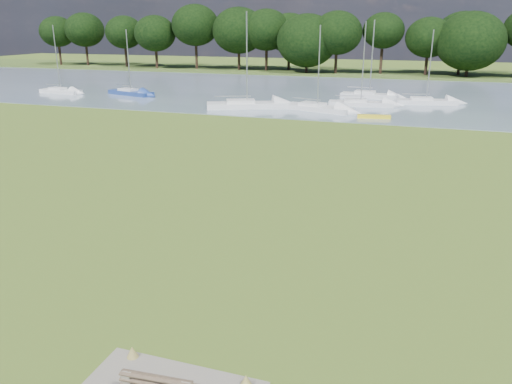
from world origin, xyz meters
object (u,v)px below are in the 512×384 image
(sailboat_0, at_px, (130,91))
(sailboat_4, at_px, (60,90))
(sailboat_2, at_px, (369,94))
(sailboat_3, at_px, (246,103))
(kayak, at_px, (374,117))
(sailboat_7, at_px, (426,100))
(sailboat_8, at_px, (360,102))
(sailboat_9, at_px, (317,106))

(sailboat_0, bearing_deg, sailboat_4, -154.88)
(sailboat_4, bearing_deg, sailboat_0, 13.54)
(sailboat_2, distance_m, sailboat_3, 15.99)
(kayak, xyz_separation_m, sailboat_7, (4.37, 10.67, 0.29))
(kayak, xyz_separation_m, sailboat_4, (-39.32, 5.73, 0.29))
(sailboat_3, relative_size, sailboat_8, 1.11)
(sailboat_3, bearing_deg, sailboat_7, 3.12)
(sailboat_4, distance_m, sailboat_9, 33.54)
(kayak, distance_m, sailboat_7, 11.54)
(sailboat_2, relative_size, sailboat_9, 1.07)
(sailboat_7, relative_size, sailboat_8, 0.90)
(sailboat_0, height_order, sailboat_7, sailboat_7)
(sailboat_0, height_order, sailboat_9, sailboat_9)
(sailboat_9, bearing_deg, sailboat_4, -166.47)
(sailboat_0, bearing_deg, sailboat_3, -0.54)
(sailboat_4, xyz_separation_m, sailboat_7, (43.69, 4.95, -0.00))
(sailboat_7, bearing_deg, sailboat_8, -162.64)
(sailboat_0, relative_size, sailboat_8, 0.90)
(kayak, height_order, sailboat_4, sailboat_4)
(sailboat_0, distance_m, sailboat_9, 24.56)
(sailboat_0, height_order, sailboat_3, sailboat_3)
(sailboat_7, bearing_deg, sailboat_0, 174.67)
(sailboat_0, relative_size, sailboat_4, 0.94)
(sailboat_3, xyz_separation_m, sailboat_7, (17.52, 8.72, -0.06))
(kayak, distance_m, sailboat_8, 7.44)
(sailboat_0, distance_m, sailboat_4, 9.36)
(sailboat_9, bearing_deg, sailboat_8, 68.87)
(sailboat_9, bearing_deg, sailboat_0, -171.72)
(sailboat_2, height_order, sailboat_9, sailboat_2)
(sailboat_3, bearing_deg, sailboat_0, 139.65)
(sailboat_7, height_order, sailboat_8, sailboat_8)
(sailboat_7, bearing_deg, kayak, -123.49)
(sailboat_0, height_order, sailboat_2, sailboat_2)
(sailboat_7, bearing_deg, sailboat_4, 175.26)
(kayak, height_order, sailboat_2, sailboat_2)
(kayak, distance_m, sailboat_3, 13.29)
(sailboat_3, relative_size, sailboat_7, 1.23)
(sailboat_2, bearing_deg, sailboat_8, -87.47)
(sailboat_4, relative_size, sailboat_7, 1.06)
(sailboat_4, distance_m, sailboat_8, 37.16)
(kayak, distance_m, sailboat_0, 30.90)
(kayak, height_order, sailboat_0, sailboat_0)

